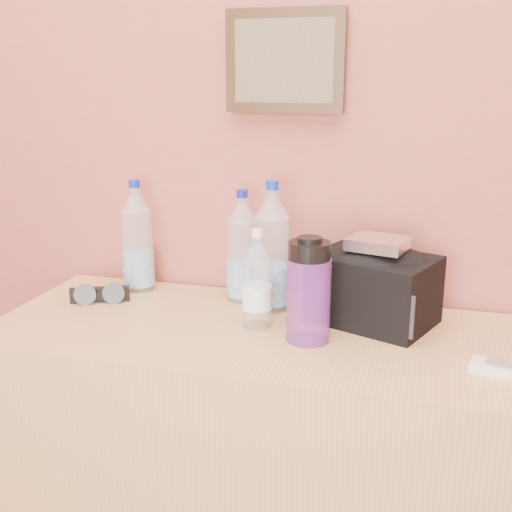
% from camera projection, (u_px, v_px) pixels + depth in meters
% --- Properties ---
extents(picture_frame, '(0.30, 0.03, 0.25)m').
position_uv_depth(picture_frame, '(285.00, 61.00, 1.59)').
color(picture_frame, '#382311').
rests_on(picture_frame, room_shell).
extents(dresser, '(1.26, 0.53, 0.79)m').
position_uv_depth(dresser, '(257.00, 473.00, 1.62)').
color(dresser, tan).
rests_on(dresser, ground).
extents(pet_large_a, '(0.08, 0.08, 0.31)m').
position_uv_depth(pet_large_a, '(137.00, 242.00, 1.76)').
color(pet_large_a, silver).
rests_on(pet_large_a, dresser).
extents(pet_large_b, '(0.09, 0.09, 0.33)m').
position_uv_depth(pet_large_b, '(272.00, 253.00, 1.61)').
color(pet_large_b, '#CEEBF5').
rests_on(pet_large_b, dresser).
extents(pet_large_c, '(0.08, 0.08, 0.30)m').
position_uv_depth(pet_large_c, '(242.00, 252.00, 1.68)').
color(pet_large_c, '#D0E5FF').
rests_on(pet_large_c, dresser).
extents(pet_small, '(0.07, 0.07, 0.24)m').
position_uv_depth(pet_small, '(257.00, 284.00, 1.51)').
color(pet_small, silver).
rests_on(pet_small, dresser).
extents(nalgene_bottle, '(0.10, 0.10, 0.24)m').
position_uv_depth(nalgene_bottle, '(309.00, 290.00, 1.42)').
color(nalgene_bottle, purple).
rests_on(nalgene_bottle, dresser).
extents(sunglasses, '(0.16, 0.12, 0.04)m').
position_uv_depth(sunglasses, '(100.00, 295.00, 1.69)').
color(sunglasses, black).
rests_on(sunglasses, dresser).
extents(ac_remote, '(0.16, 0.08, 0.02)m').
position_uv_depth(ac_remote, '(509.00, 371.00, 1.28)').
color(ac_remote, beige).
rests_on(ac_remote, dresser).
extents(toiletry_bag, '(0.33, 0.29, 0.19)m').
position_uv_depth(toiletry_bag, '(373.00, 285.00, 1.54)').
color(toiletry_bag, black).
rests_on(toiletry_bag, dresser).
extents(foil_packet, '(0.15, 0.13, 0.03)m').
position_uv_depth(foil_packet, '(378.00, 243.00, 1.49)').
color(foil_packet, white).
rests_on(foil_packet, toiletry_bag).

